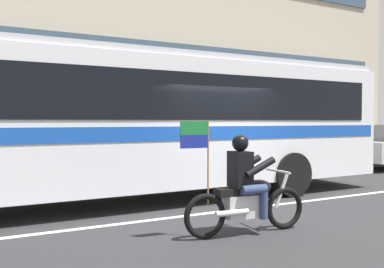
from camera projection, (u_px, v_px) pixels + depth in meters
ground_plane at (223, 204)px, 8.88m from camera, size 60.00×60.00×0.00m
sidewalk_curb at (138, 174)px, 13.36m from camera, size 28.00×3.80×0.15m
lane_center_stripe at (240, 209)px, 8.35m from camera, size 26.60×0.14×0.01m
office_building_facade at (115, 11)px, 15.19m from camera, size 28.00×0.89×11.61m
transit_bus at (136, 116)px, 9.14m from camera, size 12.46×2.69×3.22m
motorcycle_with_rider at (245, 192)px, 6.52m from camera, size 2.19×0.64×1.78m
fire_hydrant at (140, 163)px, 12.51m from camera, size 0.22×0.30×0.75m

